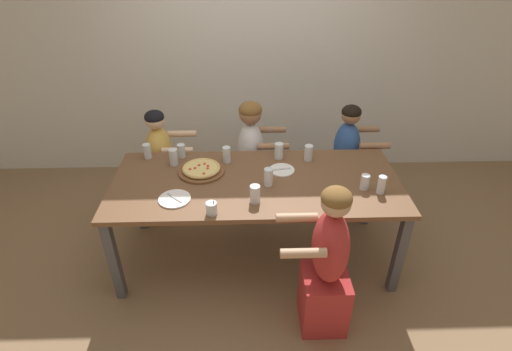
% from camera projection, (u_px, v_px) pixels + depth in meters
% --- Properties ---
extents(ground_plane, '(18.00, 18.00, 0.00)m').
position_uv_depth(ground_plane, '(256.00, 254.00, 3.58)').
color(ground_plane, '#896B4C').
rests_on(ground_plane, ground).
extents(restaurant_back_panel, '(10.00, 0.06, 3.20)m').
position_uv_depth(restaurant_back_panel, '(251.00, 29.00, 4.06)').
color(restaurant_back_panel, silver).
rests_on(restaurant_back_panel, ground).
extents(dining_table, '(2.28, 0.98, 0.79)m').
position_uv_depth(dining_table, '(256.00, 189.00, 3.20)').
color(dining_table, brown).
rests_on(dining_table, ground).
extents(pizza_board_main, '(0.38, 0.38, 0.05)m').
position_uv_depth(pizza_board_main, '(201.00, 169.00, 3.25)').
color(pizza_board_main, brown).
rests_on(pizza_board_main, dining_table).
extents(empty_plate_a, '(0.21, 0.21, 0.02)m').
position_uv_depth(empty_plate_a, '(282.00, 170.00, 3.28)').
color(empty_plate_a, white).
rests_on(empty_plate_a, dining_table).
extents(empty_plate_b, '(0.24, 0.24, 0.02)m').
position_uv_depth(empty_plate_b, '(175.00, 199.00, 2.94)').
color(empty_plate_b, white).
rests_on(empty_plate_b, dining_table).
extents(cocktail_glass_blue, '(0.08, 0.08, 0.11)m').
position_uv_depth(cocktail_glass_blue, '(212.00, 209.00, 2.78)').
color(cocktail_glass_blue, silver).
rests_on(cocktail_glass_blue, dining_table).
extents(drinking_glass_a, '(0.07, 0.07, 0.14)m').
position_uv_depth(drinking_glass_a, '(174.00, 157.00, 3.33)').
color(drinking_glass_a, silver).
rests_on(drinking_glass_a, dining_table).
extents(drinking_glass_b, '(0.08, 0.08, 0.14)m').
position_uv_depth(drinking_glass_b, '(255.00, 194.00, 2.88)').
color(drinking_glass_b, silver).
rests_on(drinking_glass_b, dining_table).
extents(drinking_glass_c, '(0.07, 0.07, 0.14)m').
position_uv_depth(drinking_glass_c, '(227.00, 156.00, 3.37)').
color(drinking_glass_c, silver).
rests_on(drinking_glass_c, dining_table).
extents(drinking_glass_d, '(0.07, 0.07, 0.13)m').
position_uv_depth(drinking_glass_d, '(147.00, 151.00, 3.43)').
color(drinking_glass_d, silver).
rests_on(drinking_glass_d, dining_table).
extents(drinking_glass_e, '(0.07, 0.07, 0.14)m').
position_uv_depth(drinking_glass_e, '(279.00, 152.00, 3.43)').
color(drinking_glass_e, silver).
rests_on(drinking_glass_e, dining_table).
extents(drinking_glass_f, '(0.07, 0.07, 0.12)m').
position_uv_depth(drinking_glass_f, '(181.00, 152.00, 3.45)').
color(drinking_glass_f, silver).
rests_on(drinking_glass_f, dining_table).
extents(drinking_glass_g, '(0.06, 0.06, 0.14)m').
position_uv_depth(drinking_glass_g, '(381.00, 186.00, 2.98)').
color(drinking_glass_g, silver).
rests_on(drinking_glass_g, dining_table).
extents(drinking_glass_h, '(0.07, 0.07, 0.14)m').
position_uv_depth(drinking_glass_h, '(308.00, 153.00, 3.40)').
color(drinking_glass_h, silver).
rests_on(drinking_glass_h, dining_table).
extents(drinking_glass_i, '(0.07, 0.07, 0.14)m').
position_uv_depth(drinking_glass_i, '(268.00, 178.00, 3.07)').
color(drinking_glass_i, silver).
rests_on(drinking_glass_i, dining_table).
extents(drinking_glass_j, '(0.07, 0.07, 0.12)m').
position_uv_depth(drinking_glass_j, '(365.00, 183.00, 3.03)').
color(drinking_glass_j, silver).
rests_on(drinking_glass_j, dining_table).
extents(diner_near_midright, '(0.51, 0.40, 1.19)m').
position_uv_depth(diner_near_midright, '(327.00, 267.00, 2.70)').
color(diner_near_midright, '#B22D2D').
rests_on(diner_near_midright, ground).
extents(diner_far_right, '(0.51, 0.40, 1.12)m').
position_uv_depth(diner_far_right, '(345.00, 164.00, 3.93)').
color(diner_far_right, '#2D5193').
rests_on(diner_far_right, ground).
extents(diner_far_center, '(0.51, 0.40, 1.17)m').
position_uv_depth(diner_far_center, '(251.00, 162.00, 3.88)').
color(diner_far_center, silver).
rests_on(diner_far_center, ground).
extents(diner_far_left, '(0.51, 0.40, 1.10)m').
position_uv_depth(diner_far_left, '(162.00, 168.00, 3.89)').
color(diner_far_left, gold).
rests_on(diner_far_left, ground).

